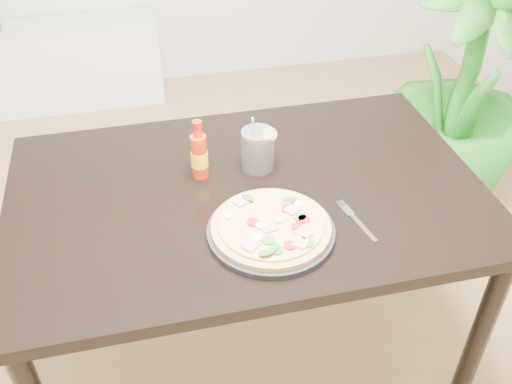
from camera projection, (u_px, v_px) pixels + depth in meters
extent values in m
plane|color=#9E7A51|center=(244.00, 339.00, 2.18)|extent=(4.50, 4.50, 0.00)
cube|color=black|center=(247.00, 194.00, 1.70)|extent=(1.40, 0.90, 0.04)
cylinder|color=black|center=(479.00, 337.00, 1.75)|extent=(0.06, 0.06, 0.71)
cylinder|color=black|center=(57.00, 234.00, 2.12)|extent=(0.06, 0.06, 0.71)
cylinder|color=black|center=(379.00, 187.00, 2.35)|extent=(0.06, 0.06, 0.71)
cylinder|color=black|center=(271.00, 231.00, 1.53)|extent=(0.34, 0.34, 0.02)
cylinder|color=tan|center=(271.00, 227.00, 1.52)|extent=(0.32, 0.32, 0.01)
cylinder|color=tan|center=(271.00, 224.00, 1.51)|extent=(0.28, 0.28, 0.01)
cube|color=tan|center=(269.00, 228.00, 1.49)|extent=(0.05, 0.04, 0.01)
cube|color=tan|center=(301.00, 243.00, 1.45)|extent=(0.05, 0.05, 0.01)
cube|color=tan|center=(292.00, 210.00, 1.55)|extent=(0.05, 0.05, 0.01)
cube|color=tan|center=(240.00, 201.00, 1.58)|extent=(0.05, 0.05, 0.01)
cube|color=tan|center=(304.00, 233.00, 1.47)|extent=(0.05, 0.05, 0.01)
cube|color=tan|center=(251.00, 245.00, 1.44)|extent=(0.05, 0.05, 0.01)
cube|color=tan|center=(289.00, 200.00, 1.58)|extent=(0.05, 0.05, 0.01)
cylinder|color=red|center=(297.00, 227.00, 1.50)|extent=(0.03, 0.03, 0.01)
cylinder|color=red|center=(253.00, 222.00, 1.51)|extent=(0.03, 0.03, 0.01)
cylinder|color=red|center=(287.00, 209.00, 1.55)|extent=(0.03, 0.03, 0.01)
cylinder|color=red|center=(290.00, 245.00, 1.44)|extent=(0.03, 0.03, 0.01)
cylinder|color=red|center=(304.00, 219.00, 1.52)|extent=(0.03, 0.03, 0.01)
cylinder|color=#2E7627|center=(300.00, 217.00, 1.53)|extent=(0.03, 0.03, 0.01)
cylinder|color=#2E7627|center=(307.00, 243.00, 1.45)|extent=(0.03, 0.03, 0.01)
cylinder|color=#2E7627|center=(269.00, 240.00, 1.46)|extent=(0.03, 0.03, 0.01)
cylinder|color=#2E7627|center=(277.00, 250.00, 1.43)|extent=(0.03, 0.03, 0.01)
ellipsoid|color=beige|center=(229.00, 215.00, 1.53)|extent=(0.03, 0.03, 0.01)
ellipsoid|color=beige|center=(260.00, 225.00, 1.50)|extent=(0.03, 0.03, 0.01)
ellipsoid|color=beige|center=(257.00, 238.00, 1.46)|extent=(0.03, 0.03, 0.01)
ellipsoid|color=beige|center=(298.00, 204.00, 1.57)|extent=(0.03, 0.03, 0.01)
ellipsoid|color=beige|center=(279.00, 219.00, 1.52)|extent=(0.03, 0.03, 0.01)
ellipsoid|color=#246417|center=(266.00, 252.00, 1.41)|extent=(0.04, 0.03, 0.00)
ellipsoid|color=#246417|center=(248.00, 197.00, 1.58)|extent=(0.04, 0.04, 0.00)
ellipsoid|color=#246417|center=(289.00, 199.00, 1.58)|extent=(0.04, 0.03, 0.00)
ellipsoid|color=#246417|center=(274.00, 248.00, 1.42)|extent=(0.04, 0.04, 0.00)
cylinder|color=red|center=(199.00, 157.00, 1.70)|extent=(0.06, 0.06, 0.14)
cylinder|color=yellow|center=(200.00, 159.00, 1.70)|extent=(0.05, 0.05, 0.05)
cylinder|color=red|center=(198.00, 132.00, 1.64)|extent=(0.03, 0.03, 0.03)
cylinder|color=red|center=(197.00, 124.00, 1.63)|extent=(0.03, 0.03, 0.02)
cylinder|color=black|center=(258.00, 152.00, 1.74)|extent=(0.09, 0.09, 0.11)
cylinder|color=silver|center=(258.00, 150.00, 1.74)|extent=(0.10, 0.10, 0.13)
cylinder|color=#F2E059|center=(270.00, 135.00, 1.69)|extent=(0.04, 0.01, 0.04)
cylinder|color=#B2B2B7|center=(254.00, 138.00, 1.72)|extent=(0.03, 0.06, 0.17)
cube|color=silver|center=(363.00, 228.00, 1.55)|extent=(0.04, 0.12, 0.00)
cube|color=silver|center=(348.00, 211.00, 1.61)|extent=(0.03, 0.04, 0.00)
cube|color=silver|center=(339.00, 205.00, 1.63)|extent=(0.01, 0.03, 0.00)
cube|color=silver|center=(341.00, 204.00, 1.63)|extent=(0.01, 0.03, 0.00)
cube|color=silver|center=(342.00, 204.00, 1.63)|extent=(0.01, 0.03, 0.00)
cube|color=silver|center=(344.00, 203.00, 1.63)|extent=(0.01, 0.03, 0.00)
imported|color=#22771F|center=(463.00, 88.00, 2.52)|extent=(0.88, 0.88, 1.19)
cylinder|color=brown|center=(441.00, 176.00, 2.82)|extent=(0.28, 0.28, 0.22)
cube|color=white|center=(44.00, 67.00, 3.47)|extent=(1.40, 0.34, 0.50)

